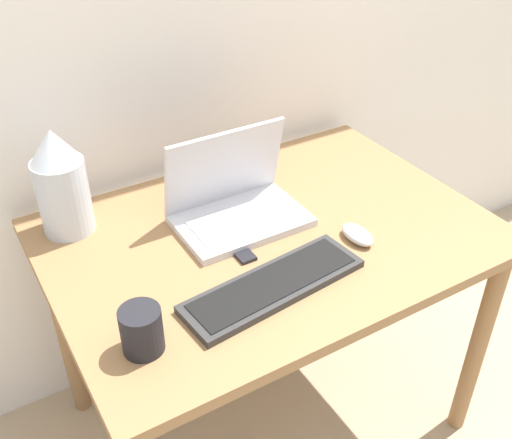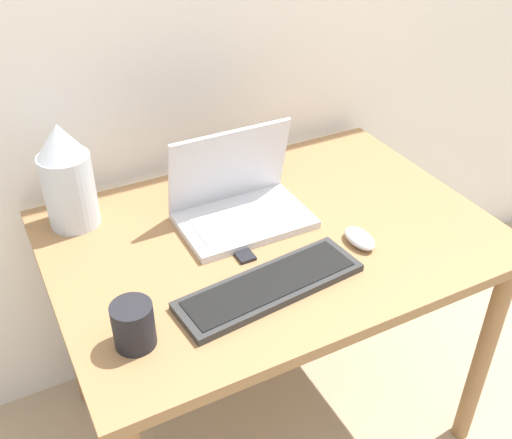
# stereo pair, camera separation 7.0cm
# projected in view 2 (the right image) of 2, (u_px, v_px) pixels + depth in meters

# --- Properties ---
(desk) EXTENTS (1.10, 0.78, 0.72)m
(desk) POSITION_uv_depth(u_px,v_px,m) (271.00, 260.00, 1.57)
(desk) COLOR olive
(desk) RESTS_ON ground_plane
(laptop) EXTENTS (0.33, 0.22, 0.24)m
(laptop) POSITION_uv_depth(u_px,v_px,m) (239.00, 201.00, 1.54)
(laptop) COLOR silver
(laptop) RESTS_ON desk
(keyboard) EXTENTS (0.45, 0.18, 0.02)m
(keyboard) POSITION_uv_depth(u_px,v_px,m) (270.00, 286.00, 1.33)
(keyboard) COLOR #2D2D2D
(keyboard) RESTS_ON desk
(mouse) EXTENTS (0.06, 0.10, 0.03)m
(mouse) POSITION_uv_depth(u_px,v_px,m) (360.00, 238.00, 1.47)
(mouse) COLOR silver
(mouse) RESTS_ON desk
(vase) EXTENTS (0.13, 0.13, 0.28)m
(vase) POSITION_uv_depth(u_px,v_px,m) (67.00, 177.00, 1.47)
(vase) COLOR silver
(vase) RESTS_ON desk
(mp3_player) EXTENTS (0.04, 0.05, 0.01)m
(mp3_player) POSITION_uv_depth(u_px,v_px,m) (244.00, 255.00, 1.43)
(mp3_player) COLOR black
(mp3_player) RESTS_ON desk
(mug) EXTENTS (0.08, 0.08, 0.10)m
(mug) POSITION_uv_depth(u_px,v_px,m) (133.00, 325.00, 1.17)
(mug) COLOR black
(mug) RESTS_ON desk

